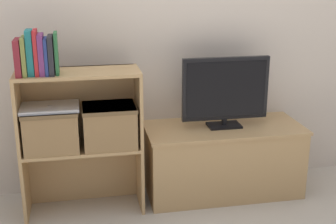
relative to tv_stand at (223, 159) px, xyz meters
The scene contains 17 objects.
ground_plane 0.52m from the tv_stand, 150.64° to the right, with size 16.00×16.00×0.00m, color #BCB2A3.
wall_back 1.07m from the tv_stand, 146.96° to the left, with size 10.00×0.05×2.40m.
tv_stand is the anchor object (origin of this frame).
tv 0.49m from the tv_stand, 90.00° to the right, with size 0.58×0.14×0.47m.
bookshelf_lower_tier 0.95m from the tv_stand, behind, with size 0.74×0.31×0.44m.
bookshelf_upper_tier 1.07m from the tv_stand, behind, with size 0.74×0.31×0.48m.
book_maroon 1.50m from the tv_stand, behind, with size 0.03×0.16×0.21m.
book_olive 1.47m from the tv_stand, behind, with size 0.02×0.16×0.22m.
book_teal 1.46m from the tv_stand, behind, with size 0.04×0.12×0.26m.
book_crimson 1.43m from the tv_stand, behind, with size 0.02×0.14×0.26m.
book_plum 1.40m from the tv_stand, behind, with size 0.03×0.14×0.23m.
book_navy 1.37m from the tv_stand, behind, with size 0.02×0.15×0.21m.
book_charcoal 1.35m from the tv_stand, behind, with size 0.03×0.15×0.22m.
book_forest 1.33m from the tv_stand, behind, with size 0.02×0.12×0.24m.
storage_basket_left 1.18m from the tv_stand, behind, with size 0.33×0.28×0.26m.
storage_basket_right 0.85m from the tv_stand, behind, with size 0.33×0.28×0.26m.
laptop 1.22m from the tv_stand, behind, with size 0.34×0.24×0.02m.
Camera 1 is at (-0.54, -2.62, 1.53)m, focal length 50.00 mm.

